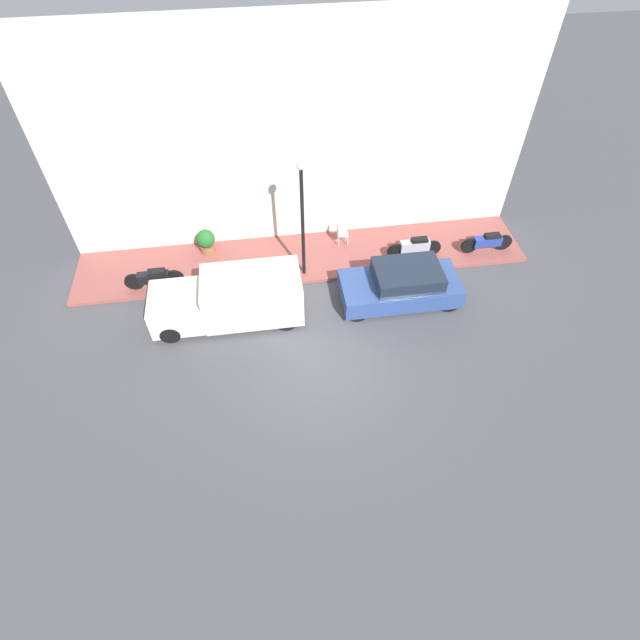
% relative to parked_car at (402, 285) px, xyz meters
% --- Properties ---
extents(ground_plane, '(60.00, 60.00, 0.00)m').
position_rel_parked_car_xyz_m(ground_plane, '(-2.42, 3.10, -0.65)').
color(ground_plane, '#47474C').
extents(sidewalk, '(2.71, 16.61, 0.13)m').
position_rel_parked_car_xyz_m(sidewalk, '(2.56, 3.10, -0.58)').
color(sidewalk, '#934C47').
rests_on(sidewalk, ground_plane).
extents(building_facade, '(0.30, 16.61, 7.98)m').
position_rel_parked_car_xyz_m(building_facade, '(4.06, 3.10, 3.34)').
color(building_facade, silver).
rests_on(building_facade, ground_plane).
extents(parked_car, '(1.81, 4.04, 1.36)m').
position_rel_parked_car_xyz_m(parked_car, '(0.00, 0.00, 0.00)').
color(parked_car, '#2D4784').
rests_on(parked_car, ground_plane).
extents(delivery_van, '(1.80, 4.88, 1.70)m').
position_rel_parked_car_xyz_m(delivery_van, '(-0.06, 5.79, 0.22)').
color(delivery_van, silver).
rests_on(delivery_van, ground_plane).
extents(scooter_silver, '(0.30, 2.04, 0.82)m').
position_rel_parked_car_xyz_m(scooter_silver, '(1.98, -1.02, -0.07)').
color(scooter_silver, '#B7B7BF').
rests_on(scooter_silver, sidewalk).
extents(motorcycle_blue, '(0.30, 1.97, 0.76)m').
position_rel_parked_car_xyz_m(motorcycle_blue, '(1.90, -3.81, -0.09)').
color(motorcycle_blue, navy).
rests_on(motorcycle_blue, sidewalk).
extents(motorcycle_black, '(0.30, 2.03, 0.75)m').
position_rel_parked_car_xyz_m(motorcycle_black, '(1.67, 8.40, -0.09)').
color(motorcycle_black, black).
rests_on(motorcycle_black, sidewalk).
extents(streetlamp, '(0.29, 0.29, 4.48)m').
position_rel_parked_car_xyz_m(streetlamp, '(1.65, 3.15, 2.22)').
color(streetlamp, black).
rests_on(streetlamp, sidewalk).
extents(potted_plant, '(0.69, 0.69, 0.92)m').
position_rel_parked_car_xyz_m(potted_plant, '(3.39, 6.63, -0.04)').
color(potted_plant, brown).
rests_on(potted_plant, sidewalk).
extents(cafe_chair, '(0.40, 0.40, 0.84)m').
position_rel_parked_car_xyz_m(cafe_chair, '(3.12, 1.56, -0.02)').
color(cafe_chair, silver).
rests_on(cafe_chair, sidewalk).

